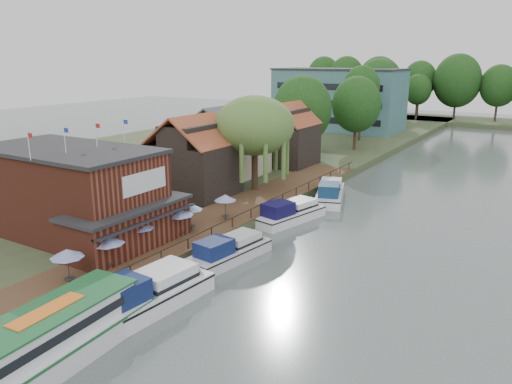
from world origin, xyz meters
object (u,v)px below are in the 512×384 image
Objects in this scene: umbrella_5 at (225,207)px; hotel_block at (339,99)px; umbrella_0 at (68,267)px; cruiser_0 at (145,291)px; cottage_b at (225,140)px; swan at (18,358)px; cruiser_1 at (229,248)px; umbrella_2 at (140,236)px; cruiser_3 at (330,190)px; cruiser_2 at (290,210)px; tour_boat at (39,342)px; cottage_a at (194,156)px; umbrella_3 at (179,223)px; cottage_c at (287,134)px; umbrella_1 at (108,252)px; umbrella_4 at (191,217)px; willow at (255,144)px; pub at (86,194)px.

hotel_block is at bearing 103.70° from umbrella_5.
cruiser_0 is at bearing 15.92° from umbrella_0.
cottage_b is 33.46m from umbrella_0.
umbrella_0 is at bearing 119.57° from swan.
umbrella_0 is at bearing -108.06° from cruiser_1.
hotel_block is at bearing 101.79° from swan.
hotel_block reaches higher than umbrella_2.
cruiser_0 is 7.84m from swan.
cruiser_3 is (4.88, 30.56, -1.12)m from umbrella_0.
cottage_b is at bearing 125.14° from umbrella_5.
tour_boat is (0.41, -27.52, 0.39)m from cruiser_2.
umbrella_0 is (7.05, -21.78, -2.96)m from cottage_a.
umbrella_3 is (14.33, -67.21, -4.86)m from hotel_block.
hotel_block is 68.90m from umbrella_3.
cottage_a is 10.28m from umbrella_5.
cottage_c is 0.62× the size of tour_boat.
umbrella_5 is at bearing 86.48° from umbrella_0.
hotel_block is 2.99× the size of cottage_c.
umbrella_0 and umbrella_1 have the same top height.
cruiser_2 is (4.48, 9.43, -1.17)m from umbrella_4.
umbrella_2 reaches higher than cruiser_0.
cruiser_0 is 1.17× the size of cruiser_2.
tour_boat is (19.06, -83.59, -5.64)m from hotel_block.
willow reaches higher than cottage_c.
umbrella_1 is at bearing -90.41° from cruiser_2.
umbrella_0 is 16.13m from umbrella_5.
willow is at bearing 122.87° from cruiser_1.
swan is at bearing -60.43° from umbrella_0.
umbrella_2 reaches higher than cruiser_2.
hotel_block reaches higher than umbrella_1.
cruiser_2 is at bearing -71.61° from hotel_block.
cottage_c reaches higher than umbrella_1.
umbrella_2 is at bearing -68.51° from cottage_b.
umbrella_1 is 1.00× the size of umbrella_2.
hotel_block is 76.23m from umbrella_1.
hotel_block reaches higher than pub.
cruiser_2 is at bearing 77.04° from umbrella_1.
willow is at bearing 100.35° from swan.
umbrella_1 is at bearing 166.36° from cruiser_0.
tour_boat is 2.04m from swan.
tour_boat is at bearing -76.58° from cruiser_2.
cruiser_0 is 1.21× the size of cruiser_1.
cruiser_3 is at bearing 100.70° from cruiser_2.
umbrella_1 is 0.98× the size of umbrella_3.
cottage_b is (4.00, -46.00, -1.90)m from hotel_block.
cottage_a reaches higher than cruiser_1.
umbrella_2 is (9.92, -25.21, -2.96)m from cottage_b.
cottage_a is 0.82× the size of willow.
cottage_c reaches higher than umbrella_2.
cottage_c is at bearing 66.04° from cottage_b.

